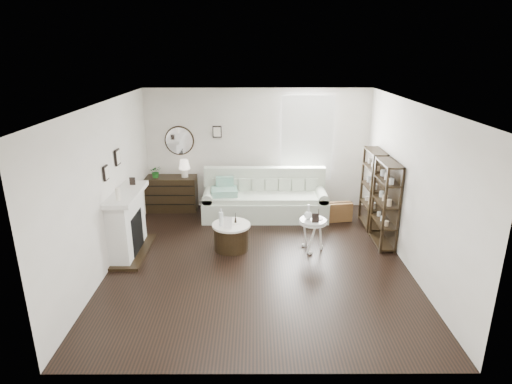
{
  "coord_description": "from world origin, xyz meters",
  "views": [
    {
      "loc": [
        -0.07,
        -6.69,
        3.51
      ],
      "look_at": [
        -0.04,
        0.8,
        0.99
      ],
      "focal_mm": 30.0,
      "sensor_mm": 36.0,
      "label": 1
    }
  ],
  "objects_px": {
    "sofa": "(265,201)",
    "dresser": "(171,193)",
    "drum_table": "(231,236)",
    "pedestal_table": "(313,222)"
  },
  "relations": [
    {
      "from": "drum_table",
      "to": "pedestal_table",
      "type": "height_order",
      "value": "pedestal_table"
    },
    {
      "from": "sofa",
      "to": "dresser",
      "type": "bearing_deg",
      "value": 169.64
    },
    {
      "from": "dresser",
      "to": "drum_table",
      "type": "relative_size",
      "value": 1.67
    },
    {
      "from": "dresser",
      "to": "pedestal_table",
      "type": "xyz_separation_m",
      "value": [
        2.94,
        -2.07,
        0.16
      ]
    },
    {
      "from": "sofa",
      "to": "dresser",
      "type": "xyz_separation_m",
      "value": [
        -2.12,
        0.39,
        0.05
      ]
    },
    {
      "from": "pedestal_table",
      "to": "drum_table",
      "type": "bearing_deg",
      "value": 177.61
    },
    {
      "from": "sofa",
      "to": "dresser",
      "type": "distance_m",
      "value": 2.16
    },
    {
      "from": "dresser",
      "to": "drum_table",
      "type": "bearing_deg",
      "value": -53.72
    },
    {
      "from": "sofa",
      "to": "drum_table",
      "type": "height_order",
      "value": "sofa"
    },
    {
      "from": "sofa",
      "to": "pedestal_table",
      "type": "distance_m",
      "value": 1.88
    }
  ]
}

